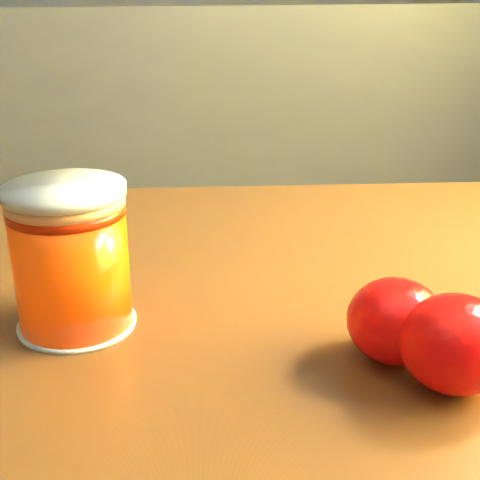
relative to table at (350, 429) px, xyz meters
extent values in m
cube|color=brown|center=(0.00, 0.00, 0.07)|extent=(1.06, 0.82, 0.04)
cylinder|color=#FF4105|center=(-0.20, 0.04, 0.14)|extent=(0.08, 0.08, 0.09)
cylinder|color=#EA975F|center=(-0.20, 0.04, 0.19)|extent=(0.08, 0.08, 0.01)
cylinder|color=silver|center=(-0.20, 0.04, 0.19)|extent=(0.08, 0.08, 0.01)
ellipsoid|color=#FF0C05|center=(0.03, -0.09, 0.12)|extent=(0.08, 0.08, 0.06)
ellipsoid|color=#FF0C05|center=(0.00, -0.05, 0.12)|extent=(0.08, 0.08, 0.05)
camera|label=1|loc=(-0.17, -0.40, 0.33)|focal=50.00mm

